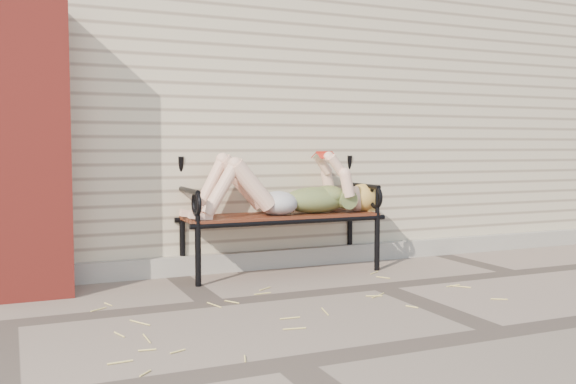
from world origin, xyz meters
name	(u,v)px	position (x,y,z in m)	size (l,w,h in m)	color
ground	(380,287)	(0.00, 0.00, 0.00)	(80.00, 80.00, 0.00)	#7C6B5F
house_wall	(241,103)	(0.00, 3.00, 1.50)	(8.00, 4.00, 3.00)	beige
foundation_strip	(320,255)	(0.00, 0.97, 0.07)	(8.00, 0.10, 0.15)	#A29F92
brick_pillar	(29,148)	(-2.30, 0.75, 1.00)	(0.50, 0.50, 2.00)	maroon
garden_bench	(276,195)	(-0.45, 0.87, 0.62)	(1.70, 0.68, 1.10)	black
reading_woman	(284,191)	(-0.43, 0.73, 0.65)	(1.60, 0.36, 0.50)	#093543
straw_scatter	(254,321)	(-1.16, -0.52, 0.01)	(2.90, 1.64, 0.01)	#E5D170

